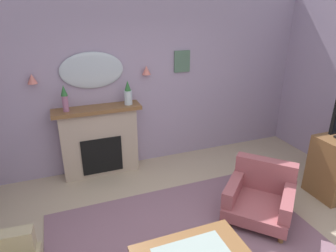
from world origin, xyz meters
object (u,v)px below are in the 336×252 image
at_px(fireplace, 100,142).
at_px(wall_mirror, 92,70).
at_px(framed_picture, 182,61).
at_px(wall_sconce_left, 32,79).
at_px(mantel_vase_left, 128,94).
at_px(armchair_beside_couch, 261,195).
at_px(mantel_vase_right, 65,97).
at_px(wall_sconce_right, 146,70).

relative_size(fireplace, wall_mirror, 1.42).
distance_m(wall_mirror, framed_picture, 1.50).
xyz_separation_m(fireplace, wall_sconce_left, (-0.85, 0.09, 1.09)).
xyz_separation_m(mantel_vase_left, armchair_beside_couch, (1.29, -1.82, -1.03)).
height_order(mantel_vase_right, framed_picture, framed_picture).
relative_size(wall_sconce_left, wall_sconce_right, 1.00).
bearing_deg(wall_sconce_right, wall_sconce_left, 180.00).
height_order(framed_picture, armchair_beside_couch, framed_picture).
bearing_deg(mantel_vase_left, wall_sconce_right, 18.92).
bearing_deg(mantel_vase_left, wall_mirror, 161.22).
height_order(wall_sconce_left, framed_picture, framed_picture).
xyz_separation_m(mantel_vase_right, wall_mirror, (0.45, 0.17, 0.33)).
height_order(wall_mirror, wall_sconce_right, wall_mirror).
bearing_deg(wall_sconce_left, armchair_beside_couch, -36.29).
height_order(fireplace, mantel_vase_right, mantel_vase_right).
bearing_deg(fireplace, mantel_vase_right, -176.40).
xyz_separation_m(wall_sconce_left, wall_sconce_right, (1.70, 0.00, 0.00)).
relative_size(mantel_vase_right, wall_mirror, 0.42).
height_order(fireplace, mantel_vase_left, mantel_vase_left).
relative_size(wall_sconce_right, framed_picture, 0.39).
bearing_deg(mantel_vase_left, mantel_vase_right, 180.00).
distance_m(fireplace, framed_picture, 1.91).
distance_m(mantel_vase_right, framed_picture, 1.99).
bearing_deg(fireplace, framed_picture, 5.77).
relative_size(mantel_vase_left, framed_picture, 1.07).
xyz_separation_m(mantel_vase_right, framed_picture, (1.95, 0.18, 0.37)).
height_order(wall_sconce_right, framed_picture, framed_picture).
height_order(wall_sconce_right, armchair_beside_couch, wall_sconce_right).
bearing_deg(wall_sconce_left, framed_picture, 1.46).
xyz_separation_m(wall_sconce_left, armchair_beside_couch, (2.64, -1.94, -1.35)).
bearing_deg(wall_sconce_right, mantel_vase_left, -161.08).
bearing_deg(mantel_vase_left, fireplace, 176.76).
relative_size(fireplace, mantel_vase_left, 3.53).
distance_m(fireplace, wall_sconce_right, 1.38).
xyz_separation_m(fireplace, wall_sconce_right, (0.85, 0.09, 1.09)).
bearing_deg(mantel_vase_right, wall_sconce_left, 163.30).
relative_size(mantel_vase_right, framed_picture, 1.12).
height_order(mantel_vase_right, mantel_vase_left, mantel_vase_right).
distance_m(wall_sconce_right, framed_picture, 0.66).
xyz_separation_m(fireplace, framed_picture, (1.50, 0.15, 1.18)).
xyz_separation_m(mantel_vase_right, armchair_beside_couch, (2.24, -1.82, -1.07)).
relative_size(wall_mirror, armchair_beside_couch, 0.84).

